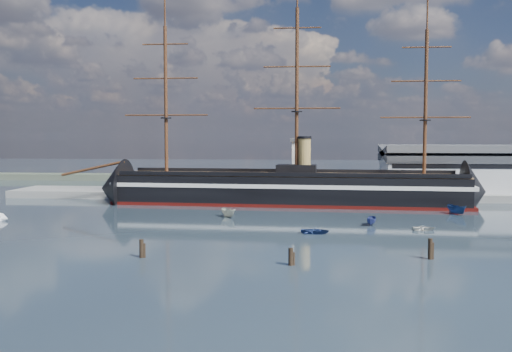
{
  "coord_description": "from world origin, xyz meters",
  "views": [
    {
      "loc": [
        6.38,
        -86.03,
        17.49
      ],
      "look_at": [
        -5.43,
        35.0,
        9.0
      ],
      "focal_mm": 40.0,
      "sensor_mm": 36.0,
      "label": 1
    }
  ],
  "objects": [
    {
      "name": "motorboat_f",
      "position": [
        38.93,
        44.66,
        0.0
      ],
      "size": [
        7.11,
        5.13,
        2.68
      ],
      "primitive_type": "imported",
      "rotation": [
        0.0,
        0.0,
        0.45
      ],
      "color": "navy",
      "rests_on": "ground"
    },
    {
      "name": "warship",
      "position": [
        -1.17,
        60.0,
        4.04
      ],
      "size": [
        113.32,
        21.35,
        53.94
      ],
      "rotation": [
        0.0,
        0.0,
        -0.06
      ],
      "color": "black",
      "rests_on": "ground"
    },
    {
      "name": "warehouse",
      "position": [
        58.0,
        80.0,
        7.98
      ],
      "size": [
        63.0,
        21.0,
        11.6
      ],
      "color": "#B7BABC",
      "rests_on": "ground"
    },
    {
      "name": "motorboat_c",
      "position": [
        18.21,
        26.67,
        0.0
      ],
      "size": [
        5.5,
        3.03,
        2.08
      ],
      "primitive_type": "imported",
      "rotation": [
        0.0,
        0.0,
        -0.23
      ],
      "color": "navy",
      "rests_on": "ground"
    },
    {
      "name": "piling_near_left",
      "position": [
        -17.94,
        -6.86,
        0.0
      ],
      "size": [
        0.64,
        0.64,
        3.36
      ],
      "primitive_type": "cylinder",
      "color": "black",
      "rests_on": "ground"
    },
    {
      "name": "motorboat_a",
      "position": [
        -11.43,
        35.1,
        0.0
      ],
      "size": [
        6.28,
        5.28,
        2.43
      ],
      "primitive_type": "imported",
      "rotation": [
        0.0,
        0.0,
        0.6
      ],
      "color": "beige",
      "rests_on": "ground"
    },
    {
      "name": "motorboat_b",
      "position": [
        7.12,
        16.04,
        0.0
      ],
      "size": [
        1.59,
        3.29,
        1.48
      ],
      "primitive_type": "imported",
      "rotation": [
        0.0,
        0.0,
        1.47
      ],
      "color": "navy",
      "rests_on": "ground"
    },
    {
      "name": "ground",
      "position": [
        0.0,
        40.0,
        0.0
      ],
      "size": [
        600.0,
        600.0,
        0.0
      ],
      "primitive_type": "plane",
      "color": "#1B232C",
      "rests_on": "ground"
    },
    {
      "name": "piling_near_right",
      "position": [
        23.28,
        -3.95,
        0.0
      ],
      "size": [
        0.64,
        0.64,
        3.69
      ],
      "primitive_type": "cylinder",
      "color": "black",
      "rests_on": "ground"
    },
    {
      "name": "piling_near_mid",
      "position": [
        3.66,
        -9.73,
        0.0
      ],
      "size": [
        0.64,
        0.64,
        3.09
      ],
      "primitive_type": "cylinder",
      "color": "black",
      "rests_on": "ground"
    },
    {
      "name": "quay",
      "position": [
        10.0,
        76.0,
        0.0
      ],
      "size": [
        180.0,
        18.0,
        2.0
      ],
      "primitive_type": "cube",
      "color": "slate",
      "rests_on": "ground"
    },
    {
      "name": "quay_tower",
      "position": [
        3.0,
        73.0,
        9.75
      ],
      "size": [
        5.0,
        5.0,
        15.0
      ],
      "color": "silver",
      "rests_on": "ground"
    },
    {
      "name": "motorboat_e",
      "position": [
        27.32,
        21.57,
        0.0
      ],
      "size": [
        1.25,
        2.67,
        1.21
      ],
      "primitive_type": "imported",
      "rotation": [
        0.0,
        0.0,
        1.66
      ],
      "color": "silver",
      "rests_on": "ground"
    }
  ]
}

